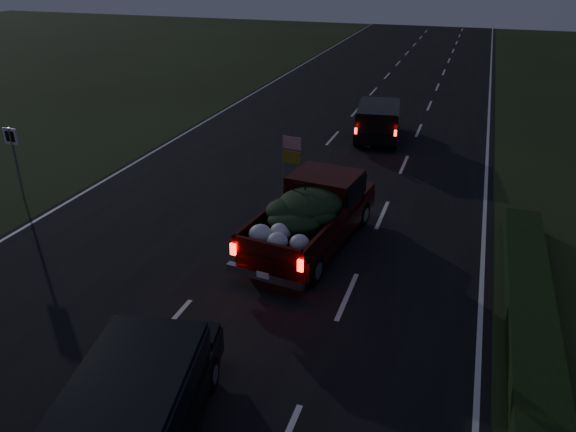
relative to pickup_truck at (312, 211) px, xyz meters
The scene contains 7 objects.
ground 5.38m from the pickup_truck, 112.04° to the right, with size 120.00×120.00×0.00m, color black.
road_asphalt 5.38m from the pickup_truck, 112.04° to the right, with size 14.00×120.00×0.02m, color black.
hedge_row 6.17m from the pickup_truck, 17.98° to the right, with size 1.00×10.00×0.60m, color black.
route_sign 10.50m from the pickup_truck, behind, with size 0.55×0.08×2.50m.
pickup_truck is the anchor object (origin of this frame).
lead_suv 10.76m from the pickup_truck, 90.31° to the left, with size 2.37×4.59×1.26m.
rear_suv 8.16m from the pickup_truck, 94.85° to the right, with size 2.78×4.85×1.31m.
Camera 1 is at (5.94, -9.06, 7.74)m, focal length 35.00 mm.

